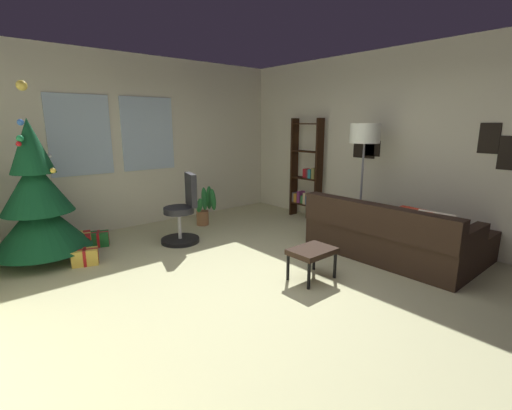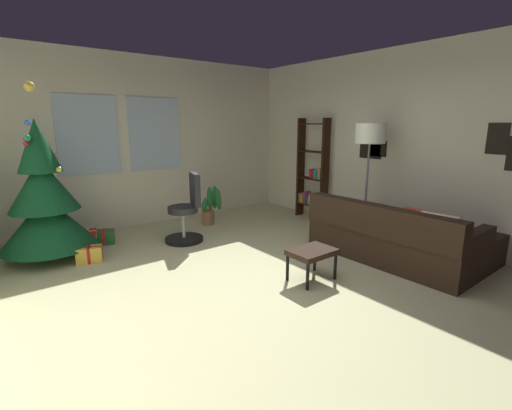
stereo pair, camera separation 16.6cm
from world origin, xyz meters
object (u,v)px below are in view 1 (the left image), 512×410
object	(u,v)px
potted_plant	(205,207)
gift_box_gold	(85,257)
bookshelf	(306,176)
footstool	(312,253)
gift_box_red	(82,243)
gift_box_green	(99,239)
office_chair	(183,215)
holiday_tree	(38,204)
couch	(402,238)
floor_lamp	(365,139)

from	to	relation	value
potted_plant	gift_box_gold	bearing A→B (deg)	-164.94
gift_box_gold	potted_plant	world-z (taller)	potted_plant
bookshelf	footstool	bearing A→B (deg)	-136.55
gift_box_red	bookshelf	size ratio (longest dim) A/B	0.20
gift_box_green	office_chair	world-z (taller)	office_chair
office_chair	potted_plant	xyz separation A→B (m)	(0.76, 0.58, -0.10)
holiday_tree	potted_plant	distance (m)	2.54
bookshelf	potted_plant	bearing A→B (deg)	155.04
gift_box_red	gift_box_gold	world-z (taller)	gift_box_red
footstool	gift_box_green	distance (m)	3.12
office_chair	footstool	bearing A→B (deg)	-77.96
gift_box_gold	potted_plant	bearing A→B (deg)	15.06
couch	holiday_tree	bearing A→B (deg)	140.98
gift_box_green	gift_box_gold	xyz separation A→B (m)	(-0.36, -0.64, -0.00)
holiday_tree	gift_box_green	bearing A→B (deg)	12.94
gift_box_green	potted_plant	size ratio (longest dim) A/B	0.48
footstool	bookshelf	distance (m)	2.80
office_chair	holiday_tree	bearing A→B (deg)	164.65
gift_box_green	gift_box_gold	world-z (taller)	same
couch	footstool	world-z (taller)	couch
potted_plant	footstool	bearing A→B (deg)	-96.51
footstool	couch	bearing A→B (deg)	-13.16
footstool	gift_box_green	xyz separation A→B (m)	(-1.47, 2.75, -0.21)
bookshelf	potted_plant	size ratio (longest dim) A/B	2.68
gift_box_red	floor_lamp	distance (m)	4.23
office_chair	potted_plant	distance (m)	0.96
potted_plant	bookshelf	bearing A→B (deg)	-24.96
office_chair	floor_lamp	bearing A→B (deg)	-37.08
footstool	floor_lamp	bearing A→B (deg)	16.86
holiday_tree	floor_lamp	bearing A→B (deg)	-28.31
potted_plant	holiday_tree	bearing A→B (deg)	-177.60
bookshelf	potted_plant	world-z (taller)	bookshelf
gift_box_gold	floor_lamp	xyz separation A→B (m)	(3.50, -1.61, 1.40)
gift_box_gold	potted_plant	size ratio (longest dim) A/B	0.51
bookshelf	potted_plant	xyz separation A→B (m)	(-1.70, 0.79, -0.48)
holiday_tree	potted_plant	xyz separation A→B (m)	(2.49, 0.10, -0.44)
couch	gift_box_red	xyz separation A→B (m)	(-3.12, 2.96, -0.14)
floor_lamp	potted_plant	bearing A→B (deg)	121.96
footstool	gift_box_red	xyz separation A→B (m)	(-1.72, 2.64, -0.18)
holiday_tree	footstool	bearing A→B (deg)	-49.72
gift_box_green	floor_lamp	xyz separation A→B (m)	(3.14, -2.24, 1.40)
office_chair	bookshelf	bearing A→B (deg)	-4.83
gift_box_green	floor_lamp	size ratio (longest dim) A/B	0.19
gift_box_gold	floor_lamp	world-z (taller)	floor_lamp
footstool	gift_box_green	bearing A→B (deg)	118.16
couch	bookshelf	distance (m)	2.36
potted_plant	couch	bearing A→B (deg)	-70.03
gift_box_gold	floor_lamp	bearing A→B (deg)	-24.64
gift_box_red	office_chair	size ratio (longest dim) A/B	0.35
footstool	holiday_tree	bearing A→B (deg)	130.28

